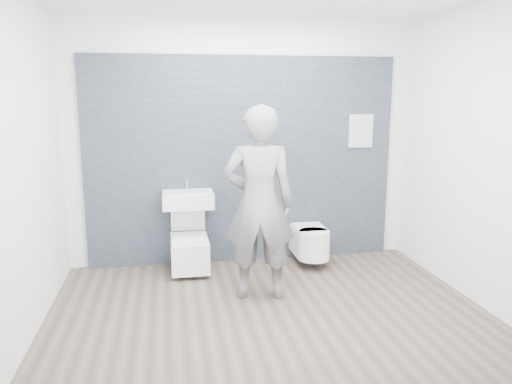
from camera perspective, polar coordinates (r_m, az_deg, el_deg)
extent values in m
plane|color=brown|center=(4.77, 1.31, -13.29)|extent=(4.00, 4.00, 0.00)
plane|color=silver|center=(5.84, -1.57, 5.54)|extent=(4.00, 0.00, 4.00)
plane|color=silver|center=(2.94, 7.25, -0.19)|extent=(4.00, 0.00, 4.00)
plane|color=silver|center=(4.44, -24.86, 2.70)|extent=(0.00, 3.00, 3.00)
plane|color=silver|center=(5.16, 23.75, 3.85)|extent=(0.00, 3.00, 3.00)
cube|color=black|center=(6.12, -1.45, -7.65)|extent=(3.60, 0.06, 2.40)
cube|color=white|center=(5.61, -7.79, -0.87)|extent=(0.56, 0.42, 0.17)
cube|color=silver|center=(5.57, -7.80, -0.10)|extent=(0.39, 0.28, 0.03)
cylinder|color=silver|center=(5.72, -7.89, 0.95)|extent=(0.02, 0.02, 0.14)
cylinder|color=silver|center=(5.66, -7.89, 1.46)|extent=(0.02, 0.09, 0.02)
cylinder|color=silver|center=(5.82, -7.83, -1.83)|extent=(0.04, 0.04, 0.11)
cube|color=white|center=(5.68, -7.59, -6.93)|extent=(0.41, 0.60, 0.35)
cylinder|color=silver|center=(5.59, -7.61, -5.52)|extent=(0.29, 0.29, 0.03)
cube|color=white|center=(5.58, -7.62, -5.26)|extent=(0.39, 0.48, 0.02)
cube|color=white|center=(5.78, -7.80, -2.36)|extent=(0.39, 0.07, 0.43)
cube|color=silver|center=(5.97, -7.68, -7.35)|extent=(0.11, 0.06, 0.08)
cube|color=white|center=(5.96, 6.01, -5.55)|extent=(0.37, 0.43, 0.31)
cylinder|color=white|center=(5.77, 6.60, -6.14)|extent=(0.37, 0.37, 0.31)
cube|color=white|center=(5.89, 6.12, -4.07)|extent=(0.35, 0.41, 0.03)
cylinder|color=white|center=(5.70, 6.69, -4.59)|extent=(0.35, 0.35, 0.03)
cube|color=silver|center=(6.16, 5.51, -6.07)|extent=(0.10, 0.06, 0.08)
cube|color=white|center=(6.43, 11.33, -6.91)|extent=(0.29, 0.03, 0.39)
imported|color=slate|center=(4.78, 0.35, -1.33)|extent=(0.75, 0.55, 1.88)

